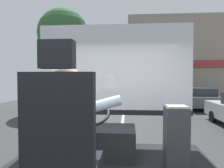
# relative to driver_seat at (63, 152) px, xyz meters

# --- Properties ---
(ground) EXTENTS (18.00, 44.00, 0.06)m
(ground) POSITION_rel_driver_seat_xyz_m (0.23, 9.14, -1.42)
(ground) COLOR #2E2E2E
(driver_seat) EXTENTS (0.48, 0.48, 1.32)m
(driver_seat) POSITION_rel_driver_seat_xyz_m (0.00, 0.00, 0.00)
(driver_seat) COLOR black
(driver_seat) RESTS_ON bus_floor
(bus_driver) EXTENTS (0.81, 0.55, 0.72)m
(bus_driver) POSITION_rel_driver_seat_xyz_m (-0.00, 0.11, 0.16)
(bus_driver) COLOR #332D28
(bus_driver) RESTS_ON driver_seat
(steering_console) EXTENTS (1.10, 0.95, 0.78)m
(steering_console) POSITION_rel_driver_seat_xyz_m (0.00, 1.35, -0.35)
(steering_console) COLOR black
(steering_console) RESTS_ON bus_floor
(fare_box) EXTENTS (0.26, 0.28, 0.76)m
(fare_box) POSITION_rel_driver_seat_xyz_m (1.01, 1.04, -0.19)
(fare_box) COLOR #333338
(fare_box) RESTS_ON bus_floor
(windshield_panel) EXTENTS (2.50, 0.08, 1.48)m
(windshield_panel) POSITION_rel_driver_seat_xyz_m (0.23, 1.96, 0.48)
(windshield_panel) COLOR white
(street_tree) EXTENTS (3.02, 3.02, 6.02)m
(street_tree) POSITION_rel_driver_seat_xyz_m (-3.45, 10.71, 3.09)
(street_tree) COLOR #4C3828
(street_tree) RESTS_ON ground
(shop_building) EXTENTS (12.06, 5.11, 7.34)m
(shop_building) POSITION_rel_driver_seat_xyz_m (6.49, 19.02, 2.27)
(shop_building) COLOR gray
(shop_building) RESTS_ON ground
(parked_car_charcoal) EXTENTS (1.86, 4.21, 1.26)m
(parked_car_charcoal) POSITION_rel_driver_seat_xyz_m (4.74, 11.69, -0.75)
(parked_car_charcoal) COLOR #474C51
(parked_car_charcoal) RESTS_ON ground
(parked_car_black) EXTENTS (1.85, 4.12, 1.21)m
(parked_car_black) POSITION_rel_driver_seat_xyz_m (4.57, 16.24, -0.77)
(parked_car_black) COLOR black
(parked_car_black) RESTS_ON ground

